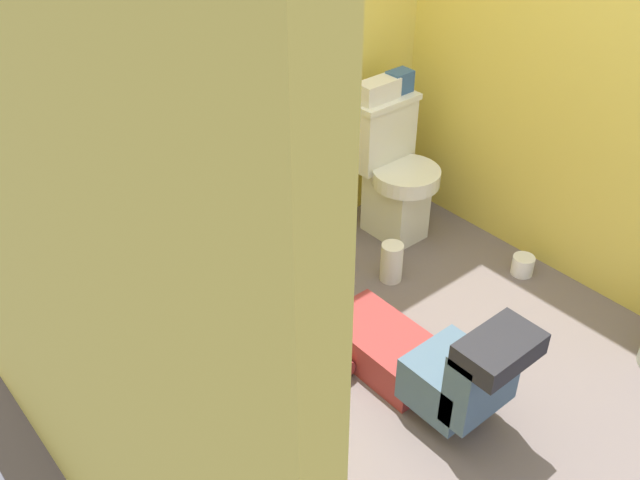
{
  "coord_description": "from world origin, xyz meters",
  "views": [
    {
      "loc": [
        -1.58,
        -1.47,
        2.19
      ],
      "look_at": [
        0.01,
        0.43,
        0.45
      ],
      "focal_mm": 39.78,
      "sensor_mm": 36.0,
      "label": 1
    }
  ],
  "objects_px": {
    "tissue_box": "(378,90)",
    "bottle_amber": "(100,172)",
    "vanity_cabinet": "(133,290)",
    "toiletry_bag": "(400,82)",
    "bottle_blue": "(94,184)",
    "toilet": "(392,171)",
    "bottle_green": "(72,186)",
    "toilet_paper_roll": "(523,265)",
    "soap_dispenser": "(47,192)",
    "faucet": "(95,177)",
    "paper_towel_roll": "(392,262)",
    "person_plumber": "(415,356)"
  },
  "relations": [
    {
      "from": "tissue_box",
      "to": "vanity_cabinet",
      "type": "bearing_deg",
      "value": -173.49
    },
    {
      "from": "toilet",
      "to": "person_plumber",
      "type": "distance_m",
      "value": 1.18
    },
    {
      "from": "bottle_green",
      "to": "bottle_amber",
      "type": "bearing_deg",
      "value": 20.69
    },
    {
      "from": "bottle_blue",
      "to": "bottle_amber",
      "type": "relative_size",
      "value": 1.19
    },
    {
      "from": "bottle_green",
      "to": "bottle_amber",
      "type": "xyz_separation_m",
      "value": [
        0.13,
        0.05,
        -0.01
      ]
    },
    {
      "from": "tissue_box",
      "to": "paper_towel_roll",
      "type": "height_order",
      "value": "tissue_box"
    },
    {
      "from": "person_plumber",
      "to": "bottle_green",
      "type": "relative_size",
      "value": 8.24
    },
    {
      "from": "soap_dispenser",
      "to": "bottle_blue",
      "type": "bearing_deg",
      "value": -17.16
    },
    {
      "from": "soap_dispenser",
      "to": "paper_towel_roll",
      "type": "relative_size",
      "value": 0.81
    },
    {
      "from": "tissue_box",
      "to": "bottle_blue",
      "type": "bearing_deg",
      "value": -176.54
    },
    {
      "from": "bottle_green",
      "to": "bottle_blue",
      "type": "distance_m",
      "value": 0.08
    },
    {
      "from": "toilet",
      "to": "tissue_box",
      "type": "relative_size",
      "value": 3.41
    },
    {
      "from": "toilet",
      "to": "vanity_cabinet",
      "type": "distance_m",
      "value": 1.53
    },
    {
      "from": "vanity_cabinet",
      "to": "person_plumber",
      "type": "height_order",
      "value": "vanity_cabinet"
    },
    {
      "from": "tissue_box",
      "to": "bottle_amber",
      "type": "distance_m",
      "value": 1.46
    },
    {
      "from": "toilet",
      "to": "vanity_cabinet",
      "type": "height_order",
      "value": "vanity_cabinet"
    },
    {
      "from": "toilet",
      "to": "bottle_green",
      "type": "xyz_separation_m",
      "value": [
        -1.63,
        0.04,
        0.52
      ]
    },
    {
      "from": "soap_dispenser",
      "to": "toilet",
      "type": "bearing_deg",
      "value": -1.58
    },
    {
      "from": "toilet",
      "to": "toilet_paper_roll",
      "type": "relative_size",
      "value": 6.82
    },
    {
      "from": "vanity_cabinet",
      "to": "bottle_green",
      "type": "xyz_separation_m",
      "value": [
        -0.1,
        0.12,
        0.47
      ]
    },
    {
      "from": "tissue_box",
      "to": "soap_dispenser",
      "type": "bearing_deg",
      "value": -178.53
    },
    {
      "from": "faucet",
      "to": "bottle_blue",
      "type": "height_order",
      "value": "bottle_blue"
    },
    {
      "from": "toilet",
      "to": "soap_dispenser",
      "type": "height_order",
      "value": "soap_dispenser"
    },
    {
      "from": "toiletry_bag",
      "to": "bottle_blue",
      "type": "bearing_deg",
      "value": -176.85
    },
    {
      "from": "toilet",
      "to": "faucet",
      "type": "bearing_deg",
      "value": 177.48
    },
    {
      "from": "toilet",
      "to": "paper_towel_roll",
      "type": "xyz_separation_m",
      "value": [
        -0.3,
        -0.32,
        -0.26
      ]
    },
    {
      "from": "vanity_cabinet",
      "to": "person_plumber",
      "type": "relative_size",
      "value": 0.77
    },
    {
      "from": "toilet",
      "to": "person_plumber",
      "type": "relative_size",
      "value": 0.7
    },
    {
      "from": "person_plumber",
      "to": "soap_dispenser",
      "type": "xyz_separation_m",
      "value": [
        -0.98,
        0.94,
        0.71
      ]
    },
    {
      "from": "person_plumber",
      "to": "toiletry_bag",
      "type": "height_order",
      "value": "toiletry_bag"
    },
    {
      "from": "bottle_green",
      "to": "bottle_amber",
      "type": "distance_m",
      "value": 0.14
    },
    {
      "from": "faucet",
      "to": "bottle_amber",
      "type": "xyz_separation_m",
      "value": [
        0.03,
        0.02,
        0.0
      ]
    },
    {
      "from": "toilet",
      "to": "toiletry_bag",
      "type": "height_order",
      "value": "toiletry_bag"
    },
    {
      "from": "toiletry_bag",
      "to": "soap_dispenser",
      "type": "distance_m",
      "value": 1.83
    },
    {
      "from": "bottle_amber",
      "to": "paper_towel_roll",
      "type": "distance_m",
      "value": 1.48
    },
    {
      "from": "toilet",
      "to": "toiletry_bag",
      "type": "bearing_deg",
      "value": 40.77
    },
    {
      "from": "toiletry_bag",
      "to": "paper_towel_roll",
      "type": "distance_m",
      "value": 0.91
    },
    {
      "from": "faucet",
      "to": "bottle_green",
      "type": "xyz_separation_m",
      "value": [
        -0.1,
        -0.03,
        0.01
      ]
    },
    {
      "from": "vanity_cabinet",
      "to": "tissue_box",
      "type": "xyz_separation_m",
      "value": [
        1.48,
        0.17,
        0.38
      ]
    },
    {
      "from": "faucet",
      "to": "toiletry_bag",
      "type": "bearing_deg",
      "value": 0.81
    },
    {
      "from": "toilet",
      "to": "soap_dispenser",
      "type": "xyz_separation_m",
      "value": [
        -1.72,
        0.05,
        0.52
      ]
    },
    {
      "from": "soap_dispenser",
      "to": "paper_towel_roll",
      "type": "distance_m",
      "value": 1.66
    },
    {
      "from": "toilet",
      "to": "bottle_amber",
      "type": "bearing_deg",
      "value": 176.68
    },
    {
      "from": "toiletry_bag",
      "to": "toilet_paper_roll",
      "type": "relative_size",
      "value": 1.13
    },
    {
      "from": "bottle_green",
      "to": "toilet_paper_roll",
      "type": "bearing_deg",
      "value": -21.82
    },
    {
      "from": "vanity_cabinet",
      "to": "paper_towel_roll",
      "type": "bearing_deg",
      "value": -11.1
    },
    {
      "from": "toiletry_bag",
      "to": "bottle_blue",
      "type": "xyz_separation_m",
      "value": [
        -1.67,
        -0.09,
        0.08
      ]
    },
    {
      "from": "vanity_cabinet",
      "to": "toilet_paper_roll",
      "type": "height_order",
      "value": "vanity_cabinet"
    },
    {
      "from": "tissue_box",
      "to": "bottle_amber",
      "type": "bearing_deg",
      "value": -179.86
    },
    {
      "from": "bottle_blue",
      "to": "toilet_paper_roll",
      "type": "relative_size",
      "value": 1.13
    }
  ]
}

